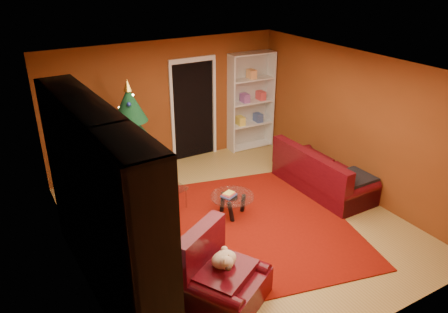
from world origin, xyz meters
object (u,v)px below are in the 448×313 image
gift_box_teal (137,188)px  white_bookshelf (251,102)px  acrylic_chair (172,188)px  media_unit (101,207)px  armchair (225,275)px  sofa (324,169)px  dog (224,259)px  gift_box_green (145,189)px  rug (258,224)px  gift_box_red (163,177)px  christmas_tree (132,140)px  coffee_table (232,205)px

gift_box_teal → white_bookshelf: 3.31m
gift_box_teal → acrylic_chair: acrylic_chair is taller
media_unit → acrylic_chair: bearing=40.7°
armchair → sofa: 3.49m
armchair → dog: (0.02, 0.07, 0.19)m
dog → armchair: bearing=-135.0°
gift_box_green → rug: bearing=-55.4°
rug → gift_box_green: bearing=124.6°
media_unit → gift_box_red: 3.23m
gift_box_red → sofa: (2.52, -1.76, 0.32)m
dog → acrylic_chair: (0.31, 2.33, -0.18)m
christmas_tree → gift_box_red: (0.56, 0.05, -0.94)m
white_bookshelf → gift_box_green: bearing=-159.3°
rug → dog: size_ratio=8.46×
media_unit → dog: size_ratio=8.27×
rug → dog: 1.86m
rug → gift_box_green: size_ratio=12.23×
dog → coffee_table: dog is taller
armchair → acrylic_chair: 2.42m
white_bookshelf → sofa: (0.07, -2.42, -0.66)m
gift_box_green → coffee_table: size_ratio=0.37×
gift_box_red → gift_box_teal: bearing=-161.8°
gift_box_green → coffee_table: bearing=-52.8°
rug → gift_box_green: (-1.28, 1.86, 0.13)m
sofa → gift_box_red: bearing=54.5°
gift_box_red → coffee_table: coffee_table is taller
armchair → rug: bearing=12.6°
rug → armchair: size_ratio=3.36×
dog → coffee_table: bearing=26.1°
white_bookshelf → acrylic_chair: white_bookshelf is taller
gift_box_teal → sofa: sofa is taller
white_bookshelf → armchair: 5.10m
gift_box_red → acrylic_chair: size_ratio=0.28×
christmas_tree → armchair: 3.41m
christmas_tree → white_bookshelf: 3.10m
gift_box_green → sofa: sofa is taller
rug → dog: bearing=-138.8°
gift_box_teal → acrylic_chair: 0.92m
christmas_tree → gift_box_green: christmas_tree is taller
gift_box_teal → gift_box_red: 0.63m
rug → dog: dog is taller
rug → acrylic_chair: size_ratio=4.16×
christmas_tree → dog: 3.31m
rug → sofa: 1.83m
gift_box_teal → sofa: 3.51m
rug → white_bookshelf: size_ratio=1.51×
acrylic_chair → coffee_table: bearing=-56.4°
gift_box_green → white_bookshelf: (2.95, 0.96, 0.95)m
christmas_tree → acrylic_chair: 1.19m
gift_box_red → acrylic_chair: bearing=-103.7°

